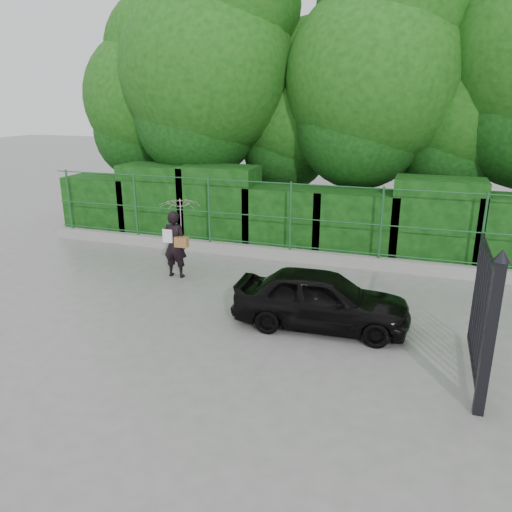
% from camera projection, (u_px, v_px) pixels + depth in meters
% --- Properties ---
extents(ground, '(80.00, 80.00, 0.00)m').
position_uv_depth(ground, '(207.00, 329.00, 9.35)').
color(ground, gray).
extents(kerb, '(14.00, 0.25, 0.30)m').
position_uv_depth(kerb, '(275.00, 253.00, 13.36)').
color(kerb, '#9E9E99').
rests_on(kerb, ground).
extents(fence, '(14.13, 0.06, 1.80)m').
position_uv_depth(fence, '(284.00, 216.00, 12.97)').
color(fence, '#1F572C').
rests_on(fence, kerb).
extents(hedge, '(14.20, 1.20, 2.27)m').
position_uv_depth(hedge, '(285.00, 214.00, 14.01)').
color(hedge, black).
rests_on(hedge, ground).
extents(trees, '(17.10, 6.15, 8.08)m').
position_uv_depth(trees, '(346.00, 80.00, 14.57)').
color(trees, black).
rests_on(trees, ground).
extents(gate, '(0.22, 2.33, 2.36)m').
position_uv_depth(gate, '(486.00, 320.00, 6.93)').
color(gate, black).
rests_on(gate, ground).
extents(woman, '(0.97, 0.99, 1.92)m').
position_uv_depth(woman, '(179.00, 226.00, 11.71)').
color(woman, black).
rests_on(woman, ground).
extents(car, '(3.32, 1.45, 1.11)m').
position_uv_depth(car, '(321.00, 299.00, 9.30)').
color(car, black).
rests_on(car, ground).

